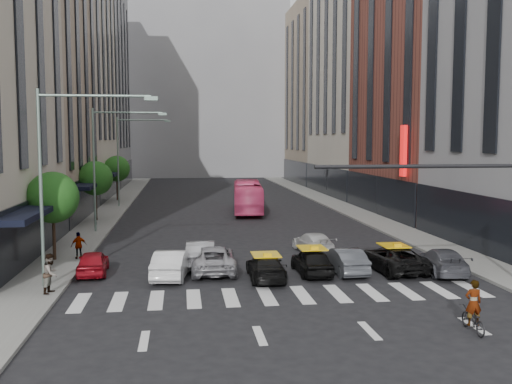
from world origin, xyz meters
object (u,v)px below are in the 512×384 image
object	(u,v)px
car_white_front	(172,264)
streetlamp_far	(127,149)
car_red	(93,262)
pedestrian_far	(79,245)
pedestrian_near	(51,273)
bus	(248,197)
streetlamp_mid	(107,153)
taxi_left	(266,267)
streetlamp_near	(62,161)
motorcycle	(473,320)
taxi_center	(312,261)

from	to	relation	value
car_white_front	streetlamp_far	bearing A→B (deg)	-73.21
car_red	pedestrian_far	world-z (taller)	pedestrian_far
streetlamp_far	pedestrian_near	world-z (taller)	streetlamp_far
bus	pedestrian_near	xyz separation A→B (m)	(-11.92, -27.62, -0.46)
streetlamp_mid	taxi_left	xyz separation A→B (m)	(9.44, -15.52, -5.29)
streetlamp_near	car_red	bearing A→B (deg)	72.41
car_red	streetlamp_far	bearing A→B (deg)	-91.48
car_white_front	motorcycle	distance (m)	14.43
streetlamp_near	motorcycle	bearing A→B (deg)	-27.42
streetlamp_mid	taxi_left	bearing A→B (deg)	-58.68
streetlamp_near	streetlamp_mid	world-z (taller)	same
streetlamp_mid	pedestrian_near	size ratio (longest dim) A/B	5.12
taxi_left	car_white_front	bearing A→B (deg)	-10.53
streetlamp_near	pedestrian_near	world-z (taller)	streetlamp_near
streetlamp_near	streetlamp_mid	distance (m)	16.00
motorcycle	taxi_left	bearing A→B (deg)	-51.88
taxi_center	streetlamp_near	bearing A→B (deg)	5.17
streetlamp_mid	taxi_left	distance (m)	18.92
streetlamp_mid	pedestrian_near	bearing A→B (deg)	-91.18
streetlamp_mid	pedestrian_far	xyz separation A→B (m)	(-0.43, -9.98, -4.99)
taxi_left	pedestrian_near	bearing A→B (deg)	11.60
pedestrian_near	pedestrian_far	xyz separation A→B (m)	(-0.07, 7.31, -0.12)
streetlamp_near	streetlamp_far	distance (m)	32.00
car_white_front	bus	distance (m)	25.79
streetlamp_near	streetlamp_far	size ratio (longest dim) A/B	1.00
streetlamp_mid	streetlamp_far	world-z (taller)	same
pedestrian_near	car_white_front	bearing A→B (deg)	-48.06
car_red	motorcycle	world-z (taller)	car_red
streetlamp_near	bus	xyz separation A→B (m)	(11.56, 26.33, -4.41)
taxi_left	pedestrian_far	distance (m)	11.32
car_white_front	bus	xyz separation A→B (m)	(6.72, 24.88, 0.78)
taxi_left	taxi_center	distance (m)	2.63
streetlamp_mid	taxi_center	size ratio (longest dim) A/B	2.29
streetlamp_mid	pedestrian_far	distance (m)	11.17
bus	pedestrian_far	bearing A→B (deg)	64.63
taxi_left	pedestrian_far	xyz separation A→B (m)	(-9.87, 5.54, 0.30)
streetlamp_near	taxi_center	size ratio (longest dim) A/B	2.29
car_red	bus	distance (m)	26.00
taxi_left	pedestrian_near	distance (m)	9.97
streetlamp_near	car_white_front	xyz separation A→B (m)	(4.84, 1.45, -5.19)
car_white_front	pedestrian_far	world-z (taller)	pedestrian_far
car_white_front	pedestrian_far	size ratio (longest dim) A/B	2.83
pedestrian_far	streetlamp_near	bearing A→B (deg)	65.73
car_red	motorcycle	size ratio (longest dim) A/B	2.10
car_red	taxi_left	distance (m)	8.87
car_red	bus	size ratio (longest dim) A/B	0.34
streetlamp_near	car_white_front	world-z (taller)	streetlamp_near
pedestrian_far	taxi_left	bearing A→B (deg)	122.36
streetlamp_near	bus	world-z (taller)	streetlamp_near
car_red	pedestrian_far	size ratio (longest dim) A/B	2.39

